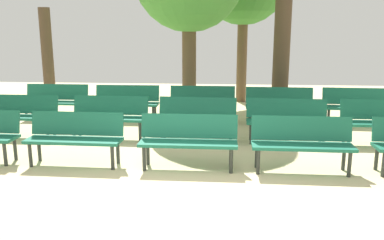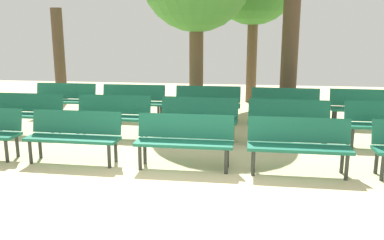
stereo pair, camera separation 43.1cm
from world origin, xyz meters
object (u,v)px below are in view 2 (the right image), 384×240
(bench_r0_c3, at_px, (299,142))
(tree_3, at_px, (289,56))
(bench_r2_c4, at_px, (366,106))
(tree_2, at_px, (59,57))
(bench_r1_c2, at_px, (199,116))
(bench_r1_c3, at_px, (289,119))
(bench_r1_c1, at_px, (113,113))
(bench_r0_c1, at_px, (74,133))
(bench_r2_c1, at_px, (133,100))
(bench_r2_c0, at_px, (64,98))
(bench_r1_c0, at_px, (26,111))
(bench_r2_c3, at_px, (285,104))
(bench_r0_c2, at_px, (185,138))
(bench_r2_c2, at_px, (208,102))

(bench_r0_c3, xyz_separation_m, tree_3, (0.24, 4.57, 1.06))
(bench_r2_c4, bearing_deg, tree_2, 168.47)
(bench_r1_c2, bearing_deg, tree_3, 56.42)
(bench_r1_c3, height_order, tree_3, tree_3)
(bench_r1_c1, relative_size, tree_2, 0.56)
(bench_r0_c1, distance_m, bench_r2_c1, 3.39)
(bench_r0_c1, distance_m, bench_r2_c4, 6.57)
(bench_r2_c0, relative_size, tree_2, 0.56)
(bench_r1_c0, distance_m, bench_r1_c2, 3.79)
(bench_r1_c0, bearing_deg, bench_r2_c4, 12.67)
(bench_r2_c3, bearing_deg, bench_r1_c2, -137.83)
(bench_r2_c1, xyz_separation_m, bench_r2_c4, (5.60, -0.06, 0.00))
(bench_r2_c1, height_order, tree_3, tree_3)
(tree_3, bearing_deg, bench_r2_c0, -169.27)
(bench_r1_c1, distance_m, bench_r1_c2, 1.84)
(tree_2, bearing_deg, bench_r1_c2, -38.02)
(bench_r0_c1, relative_size, bench_r0_c2, 1.01)
(bench_r2_c2, xyz_separation_m, bench_r2_c4, (3.70, -0.07, 0.00))
(bench_r0_c3, bearing_deg, tree_3, 87.51)
(bench_r0_c3, bearing_deg, bench_r0_c2, 179.88)
(bench_r2_c0, relative_size, bench_r2_c4, 0.99)
(bench_r2_c3, xyz_separation_m, tree_3, (0.16, 1.22, 1.06))
(bench_r0_c3, height_order, bench_r2_c3, same)
(bench_r2_c1, relative_size, tree_2, 0.56)
(bench_r2_c2, height_order, tree_3, tree_3)
(bench_r1_c3, xyz_separation_m, bench_r2_c1, (-3.68, 1.74, 0.00))
(bench_r0_c3, xyz_separation_m, bench_r2_c3, (0.08, 3.35, 0.00))
(bench_r1_c0, distance_m, tree_2, 3.91)
(bench_r0_c2, height_order, tree_2, tree_2)
(bench_r1_c0, xyz_separation_m, bench_r2_c3, (5.67, 1.61, 0.00))
(tree_2, bearing_deg, bench_r0_c1, -62.67)
(bench_r0_c3, height_order, tree_2, tree_2)
(bench_r1_c3, bearing_deg, bench_r0_c2, -135.66)
(bench_r2_c2, xyz_separation_m, tree_3, (2.02, 1.13, 1.06))
(bench_r2_c4, height_order, tree_3, tree_3)
(bench_r1_c0, height_order, tree_3, tree_3)
(bench_r0_c1, relative_size, bench_r1_c0, 1.00)
(tree_2, bearing_deg, bench_r0_c2, -49.00)
(bench_r1_c0, height_order, bench_r2_c3, same)
(bench_r0_c2, distance_m, bench_r0_c3, 1.82)
(bench_r0_c1, distance_m, bench_r1_c1, 1.72)
(bench_r2_c1, bearing_deg, tree_2, 144.39)
(bench_r2_c4, height_order, tree_2, tree_2)
(bench_r2_c2, bearing_deg, bench_r2_c0, 179.01)
(bench_r1_c0, bearing_deg, bench_r1_c2, 0.23)
(bench_r0_c1, height_order, bench_r2_c3, same)
(bench_r2_c2, bearing_deg, bench_r1_c3, -44.77)
(tree_2, distance_m, tree_3, 6.82)
(tree_2, bearing_deg, bench_r2_c2, -22.68)
(bench_r2_c1, bearing_deg, bench_r0_c1, -91.86)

